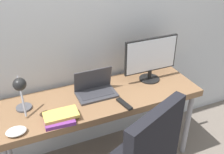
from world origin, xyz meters
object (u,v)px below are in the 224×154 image
Objects in this scene: monitor at (151,57)px; desk_lamp at (21,90)px; book_stack at (60,117)px; game_controller at (16,131)px; laptop at (95,89)px.

desk_lamp is at bearing -174.77° from monitor.
desk_lamp is 1.31× the size of book_stack.
desk_lamp reaches higher than book_stack.
desk_lamp reaches higher than game_controller.
game_controller is at bearing -115.44° from desk_lamp.
monitor is at bearing 5.23° from desk_lamp.
desk_lamp is 0.34m from book_stack.
book_stack reaches higher than game_controller.
laptop is at bearing -176.52° from monitor.
monitor is at bearing 13.08° from game_controller.
laptop is 0.65× the size of monitor.
book_stack is (0.23, -0.16, -0.20)m from desk_lamp.
monitor reaches higher than book_stack.
desk_lamp reaches higher than laptop.
laptop is 0.73m from game_controller.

